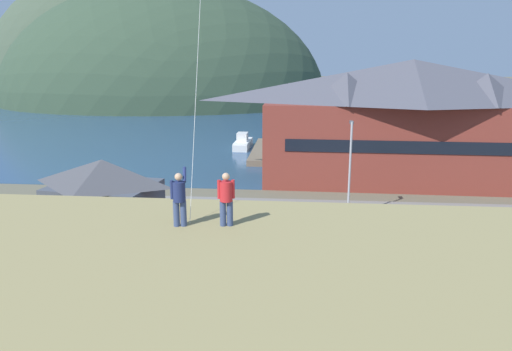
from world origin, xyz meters
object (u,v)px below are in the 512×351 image
at_px(parked_car_back_row_left, 127,259).
at_px(parked_car_mid_row_center, 44,252).
at_px(parked_car_front_row_silver, 433,223).
at_px(person_companion, 226,198).
at_px(harbor_lodge, 410,119).
at_px(parking_light_pole, 350,163).
at_px(moored_boat_outer_mooring, 295,156).
at_px(person_kite_flyer, 179,197).
at_px(moored_boat_wharfside, 243,143).
at_px(wharf_dock, 266,151).
at_px(storage_shed_near_lot, 104,196).
at_px(parked_car_mid_row_far, 241,258).
at_px(parked_car_back_row_right, 478,269).
at_px(parked_car_front_row_end, 257,222).

bearing_deg(parked_car_back_row_left, parked_car_mid_row_center, 175.06).
bearing_deg(parked_car_front_row_silver, person_companion, -124.04).
bearing_deg(harbor_lodge, parking_light_pole, -119.88).
height_order(moored_boat_outer_mooring, person_kite_flyer, person_kite_flyer).
height_order(parked_car_back_row_left, person_kite_flyer, person_kite_flyer).
distance_m(moored_boat_wharfside, person_companion, 48.78).
distance_m(wharf_dock, parked_car_mid_row_center, 36.42).
height_order(wharf_dock, parking_light_pole, parking_light_pole).
xyz_separation_m(wharf_dock, person_companion, (1.86, -44.58, 7.05)).
xyz_separation_m(storage_shed_near_lot, parked_car_mid_row_center, (-1.25, -5.87, -1.63)).
distance_m(person_kite_flyer, person_companion, 1.48).
bearing_deg(parked_car_front_row_silver, parked_car_back_row_left, -157.79).
distance_m(harbor_lodge, parked_car_mid_row_far, 25.98).
height_order(parked_car_back_row_right, parked_car_back_row_left, same).
bearing_deg(parked_car_mid_row_far, parked_car_back_row_right, -1.54).
bearing_deg(parked_car_mid_row_center, wharf_dock, 73.96).
xyz_separation_m(storage_shed_near_lot, parked_car_front_row_end, (10.26, 0.37, -1.63)).
bearing_deg(person_companion, parked_car_back_row_left, 127.24).
height_order(parked_car_front_row_silver, parking_light_pole, parking_light_pole).
relative_size(storage_shed_near_lot, parked_car_mid_row_far, 1.84).
distance_m(harbor_lodge, person_kite_flyer, 34.74).
bearing_deg(harbor_lodge, moored_boat_wharfside, 137.07).
bearing_deg(parked_car_mid_row_center, person_kite_flyer, -43.02).
xyz_separation_m(moored_boat_outer_mooring, parked_car_mid_row_far, (-2.61, -30.09, 0.34)).
height_order(moored_boat_wharfside, person_kite_flyer, person_kite_flyer).
distance_m(wharf_dock, moored_boat_outer_mooring, 5.96).
relative_size(harbor_lodge, parked_car_front_row_end, 6.66).
xyz_separation_m(parked_car_mid_row_center, person_companion, (11.92, -9.59, 6.33)).
height_order(parked_car_mid_row_center, parking_light_pole, parking_light_pole).
relative_size(parked_car_back_row_right, parked_car_back_row_left, 1.02).
bearing_deg(wharf_dock, parked_car_front_row_end, -87.11).
bearing_deg(person_companion, parked_car_front_row_end, 91.48).
distance_m(parked_car_front_row_silver, person_kite_flyer, 21.93).
height_order(harbor_lodge, wharf_dock, harbor_lodge).
bearing_deg(parked_car_back_row_left, person_companion, -52.76).
bearing_deg(parked_car_back_row_right, parked_car_front_row_silver, 93.68).
bearing_deg(parking_light_pole, moored_boat_outer_mooring, 101.81).
xyz_separation_m(wharf_dock, parked_car_back_row_right, (13.51, -35.06, 0.71)).
distance_m(wharf_dock, parking_light_pole, 25.91).
bearing_deg(person_companion, parked_car_front_row_silver, 55.96).
height_order(storage_shed_near_lot, person_kite_flyer, person_kite_flyer).
distance_m(harbor_lodge, parked_car_mid_row_center, 33.30).
bearing_deg(wharf_dock, harbor_lodge, -42.01).
height_order(parked_car_mid_row_center, person_kite_flyer, person_kite_flyer).
bearing_deg(moored_boat_wharfside, parked_car_back_row_left, -92.69).
xyz_separation_m(moored_boat_wharfside, parked_car_front_row_end, (4.73, -32.22, 0.34)).
xyz_separation_m(parking_light_pole, person_companion, (-6.00, -20.19, 3.17)).
distance_m(wharf_dock, parked_car_back_row_left, 35.80).
relative_size(harbor_lodge, storage_shed_near_lot, 3.66).
xyz_separation_m(moored_boat_wharfside, parked_car_back_row_right, (16.79, -38.53, 0.34)).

